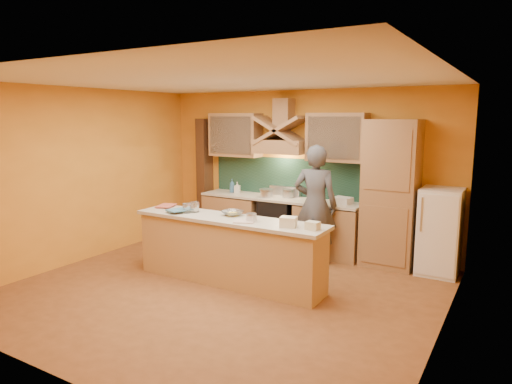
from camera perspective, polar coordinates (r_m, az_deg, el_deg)
The scene contains 36 objects.
floor at distance 6.38m, azimuth -4.13°, elevation -12.13°, with size 5.50×5.00×0.01m, color brown.
ceiling at distance 5.95m, azimuth -4.46°, elevation 13.82°, with size 5.50×5.00×0.01m, color white.
wall_back at distance 8.16m, azimuth 5.80°, elevation 2.76°, with size 5.50×0.02×2.80m, color orange.
wall_front at distance 4.24m, azimuth -24.00°, elevation -4.21°, with size 5.50×0.02×2.80m, color orange.
wall_left at distance 7.90m, azimuth -20.91°, elevation 1.96°, with size 0.02×5.00×2.80m, color orange.
wall_right at distance 5.00m, azimuth 22.59°, elevation -2.16°, with size 0.02×5.00×2.80m, color orange.
base_cabinet_left at distance 8.67m, azimuth -2.68°, elevation -3.32°, with size 1.10×0.60×0.86m, color #9E7148.
base_cabinet_right at distance 7.82m, azimuth 9.09°, elevation -4.85°, with size 1.10×0.60×0.86m, color #9E7148.
counter_top at distance 8.10m, azimuth 2.92°, elevation -0.83°, with size 3.00×0.62×0.04m, color beige.
stove at distance 8.19m, azimuth 2.89°, elevation -3.93°, with size 0.60×0.58×0.90m, color black.
backsplash at distance 8.30m, azimuth 3.86°, elevation 1.85°, with size 3.00×0.03×0.70m, color #18352B.
range_hood at distance 8.03m, azimuth 3.14°, elevation 5.69°, with size 0.92×0.50×0.24m, color #9E7148.
hood_chimney at distance 8.11m, azimuth 3.51°, elevation 9.83°, with size 0.30×0.30×0.50m, color #9E7148.
upper_cabinet_left at distance 8.59m, azimuth -2.58°, elevation 7.14°, with size 1.00×0.35×0.80m, color #9E7148.
upper_cabinet_right at distance 7.69m, azimuth 10.09°, elevation 6.74°, with size 1.00×0.35×0.80m, color #9E7148.
pantry_column at distance 7.37m, azimuth 16.48°, elevation -0.26°, with size 0.80×0.60×2.30m, color #9E7148.
fridge at distance 7.33m, azimuth 22.00°, elevation -4.61°, with size 0.58×0.60×1.30m, color white.
trim_column_left at distance 9.12m, azimuth -6.41°, elevation 1.86°, with size 0.20×0.30×2.30m, color #472816.
island_body at distance 6.52m, azimuth -3.39°, elevation -7.54°, with size 2.80×0.55×0.88m, color tan.
island_top at distance 6.40m, azimuth -3.43°, elevation -3.43°, with size 2.90×0.62×0.05m, color beige.
person at distance 7.28m, azimuth 7.42°, elevation -1.62°, with size 0.70×0.46×1.91m, color #4C4C51.
pot_large at distance 8.11m, azimuth 1.31°, elevation -0.31°, with size 0.22×0.22×0.14m, color silver.
pot_small at distance 8.12m, azimuth 4.04°, elevation -0.31°, with size 0.21×0.21×0.14m, color #B2B3B9.
soap_bottle_a at distance 8.53m, azimuth -2.36°, elevation 0.56°, with size 0.10×0.10×0.21m, color beige.
soap_bottle_b at distance 8.62m, azimuth -3.01°, elevation 0.78°, with size 0.10×0.10×0.26m, color teal.
bowl_back at distance 7.75m, azimuth 10.00°, elevation -1.03°, with size 0.22×0.22×0.07m, color silver.
dish_rack at distance 7.65m, azimuth 10.76°, elevation -1.04°, with size 0.30×0.23×0.11m, color white.
book_lower at distance 7.30m, azimuth -12.03°, elevation -1.68°, with size 0.24×0.32×0.03m, color #BB5542.
book_upper at distance 6.91m, azimuth -10.06°, elevation -2.08°, with size 0.26×0.35×0.03m, color teal.
jar_large at distance 6.80m, azimuth -7.70°, elevation -1.87°, with size 0.14×0.14×0.15m, color white.
jar_small at distance 6.75m, azimuth -8.66°, elevation -2.02°, with size 0.12×0.12×0.14m, color white.
kitchen_scale at distance 6.13m, azimuth -0.58°, elevation -3.31°, with size 0.11×0.11×0.09m, color silver.
mixing_bowl at distance 6.51m, azimuth -2.96°, elevation -2.65°, with size 0.29×0.29×0.07m, color white.
cloth at distance 6.11m, azimuth -1.50°, elevation -3.70°, with size 0.27×0.20×0.02m, color beige.
grocery_bag_a at distance 5.84m, azimuth 4.07°, elevation -3.76°, with size 0.20×0.16×0.13m, color beige.
grocery_bag_b at distance 5.74m, azimuth 7.10°, elevation -4.20°, with size 0.17×0.13×0.10m, color beige.
Camera 1 is at (3.40, -4.86, 2.34)m, focal length 32.00 mm.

